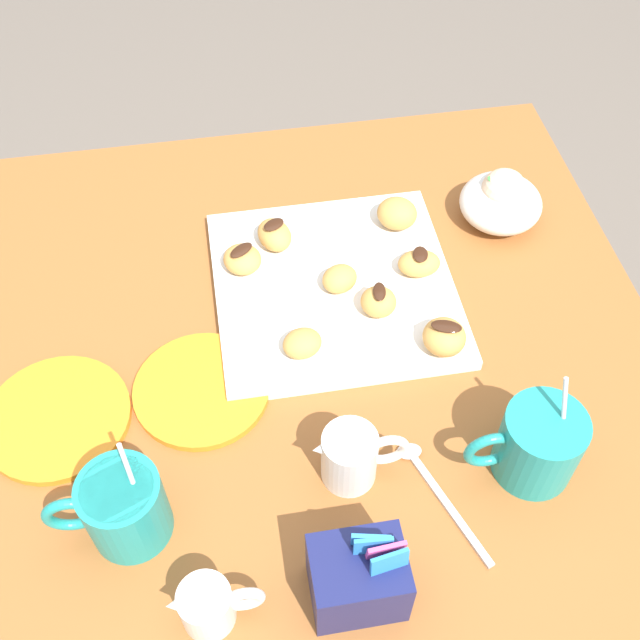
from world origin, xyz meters
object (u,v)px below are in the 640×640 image
coffee_mug_teal_left (537,443)px  sugar_caddy (362,577)px  chocolate_sauce_pitcher (208,605)px  beignet_0 (378,302)px  saucer_orange_left (202,390)px  beignet_2 (419,263)px  beignet_7 (444,337)px  coffee_mug_teal_right (122,507)px  saucer_orange_right (57,418)px  beignet_3 (275,235)px  beignet_5 (242,259)px  beignet_1 (302,343)px  cream_pitcher_white (351,455)px  beignet_4 (397,213)px  pastry_plate_square (334,287)px  beignet_6 (340,279)px  dining_table (309,407)px  ice_cream_bowl (501,200)px

coffee_mug_teal_left → sugar_caddy: coffee_mug_teal_left is taller
chocolate_sauce_pitcher → coffee_mug_teal_left: bearing=-163.7°
chocolate_sauce_pitcher → beignet_0: (-0.24, -0.33, 0.00)m
saucer_orange_left → beignet_2: beignet_2 is taller
beignet_7 → coffee_mug_teal_right: bearing=23.3°
saucer_orange_right → beignet_0: 0.40m
beignet_3 → beignet_7: 0.27m
sugar_caddy → beignet_5: sugar_caddy is taller
saucer_orange_left → beignet_1: beignet_1 is taller
cream_pitcher_white → saucer_orange_right: bearing=-20.9°
saucer_orange_right → beignet_3: 0.36m
sugar_caddy → beignet_5: (0.07, -0.44, -0.01)m
beignet_4 → beignet_5: 0.22m
coffee_mug_teal_right → beignet_0: size_ratio=3.09×
beignet_3 → beignet_2: bearing=155.8°
beignet_1 → beignet_3: size_ratio=0.87×
pastry_plate_square → beignet_6: 0.03m
pastry_plate_square → cream_pitcher_white: cream_pitcher_white is taller
beignet_4 → beignet_6: (0.10, 0.10, -0.00)m
chocolate_sauce_pitcher → beignet_1: size_ratio=1.92×
chocolate_sauce_pitcher → beignet_2: size_ratio=1.67×
chocolate_sauce_pitcher → beignet_3: bearing=-104.9°
cream_pitcher_white → beignet_4: cream_pitcher_white is taller
beignet_6 → beignet_0: bearing=130.2°
beignet_2 → beignet_3: 0.19m
saucer_orange_left → beignet_0: 0.24m
sugar_caddy → cream_pitcher_white: bearing=-96.3°
beignet_2 → beignet_5: size_ratio=1.08×
chocolate_sauce_pitcher → saucer_orange_right: (0.16, -0.25, -0.03)m
dining_table → beignet_5: (0.07, -0.13, 0.17)m
pastry_plate_square → beignet_6: size_ratio=6.54×
cream_pitcher_white → ice_cream_bowl: size_ratio=0.92×
chocolate_sauce_pitcher → saucer_orange_right: chocolate_sauce_pitcher is taller
pastry_plate_square → beignet_7: size_ratio=5.66×
dining_table → beignet_5: size_ratio=17.18×
pastry_plate_square → chocolate_sauce_pitcher: size_ratio=3.32×
saucer_orange_right → beignet_6: (-0.35, -0.13, 0.03)m
beignet_1 → beignet_7: beignet_7 is taller
beignet_4 → beignet_6: 0.14m
beignet_2 → beignet_6: 0.11m
sugar_caddy → beignet_7: (-0.15, -0.27, -0.01)m
coffee_mug_teal_left → beignet_2: size_ratio=2.53×
cream_pitcher_white → beignet_4: size_ratio=1.91×
coffee_mug_teal_left → beignet_4: 0.38m
coffee_mug_teal_left → coffee_mug_teal_right: 0.43m
beignet_1 → beignet_5: (0.06, -0.15, 0.00)m
ice_cream_bowl → beignet_6: 0.27m
chocolate_sauce_pitcher → beignet_1: (-0.13, -0.29, -0.00)m
ice_cream_bowl → saucer_orange_left: (0.43, 0.22, -0.03)m
coffee_mug_teal_left → beignet_0: bearing=-62.3°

